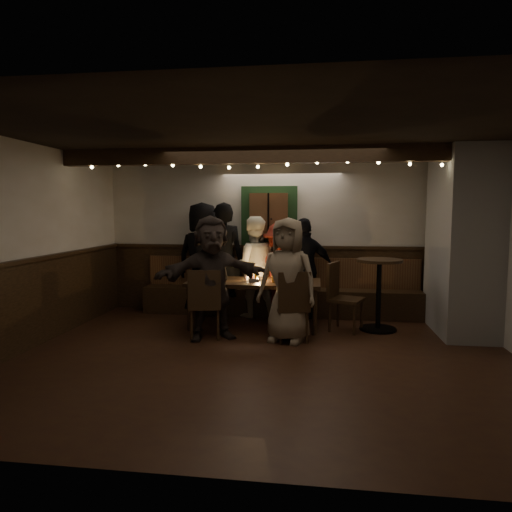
# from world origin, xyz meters

# --- Properties ---
(room) EXTENTS (6.02, 5.01, 2.62)m
(room) POSITION_xyz_m (1.07, 1.42, 1.07)
(room) COLOR black
(room) RESTS_ON ground
(dining_table) EXTENTS (1.96, 0.84, 0.85)m
(dining_table) POSITION_xyz_m (-0.31, 1.40, 0.64)
(dining_table) COLOR black
(dining_table) RESTS_ON ground
(chair_near_left) EXTENTS (0.52, 0.52, 0.96)m
(chair_near_left) POSITION_xyz_m (-0.88, 0.64, 0.54)
(chair_near_left) COLOR black
(chair_near_left) RESTS_ON ground
(chair_near_right) EXTENTS (0.53, 0.53, 0.95)m
(chair_near_right) POSITION_xyz_m (0.31, 0.67, 0.54)
(chair_near_right) COLOR black
(chair_near_right) RESTS_ON ground
(chair_end) EXTENTS (0.58, 0.58, 0.99)m
(chair_end) POSITION_xyz_m (0.95, 1.39, 0.56)
(chair_end) COLOR black
(chair_end) RESTS_ON ground
(high_top) EXTENTS (0.66, 0.66, 1.04)m
(high_top) POSITION_xyz_m (1.51, 1.46, 0.66)
(high_top) COLOR black
(high_top) RESTS_ON ground
(person_a) EXTENTS (0.99, 0.72, 1.88)m
(person_a) POSITION_xyz_m (-1.29, 2.18, 0.94)
(person_a) COLOR black
(person_a) RESTS_ON ground
(person_b) EXTENTS (0.71, 0.50, 1.87)m
(person_b) POSITION_xyz_m (-0.92, 2.09, 0.94)
(person_b) COLOR black
(person_b) RESTS_ON ground
(person_c) EXTENTS (0.92, 0.78, 1.65)m
(person_c) POSITION_xyz_m (-0.42, 2.07, 0.82)
(person_c) COLOR white
(person_c) RESTS_ON ground
(person_d) EXTENTS (1.08, 0.75, 1.54)m
(person_d) POSITION_xyz_m (0.02, 2.05, 0.77)
(person_d) COLOR #601910
(person_d) RESTS_ON ground
(person_e) EXTENTS (1.01, 0.59, 1.62)m
(person_e) POSITION_xyz_m (0.42, 2.05, 0.81)
(person_e) COLOR black
(person_e) RESTS_ON ground
(person_f) EXTENTS (1.62, 1.09, 1.68)m
(person_f) POSITION_xyz_m (-0.80, 0.70, 0.84)
(person_f) COLOR black
(person_f) RESTS_ON ground
(person_g) EXTENTS (0.92, 0.73, 1.65)m
(person_g) POSITION_xyz_m (0.23, 0.72, 0.83)
(person_g) COLOR #7F6E58
(person_g) RESTS_ON ground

